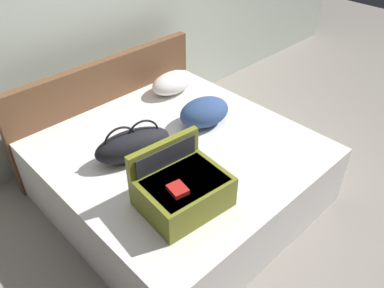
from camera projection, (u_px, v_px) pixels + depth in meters
The scene contains 8 objects.
ground_plane at pixel (215, 224), 3.03m from camera, with size 12.00×12.00×0.00m, color gray.
back_wall at pixel (75, 6), 3.21m from camera, with size 8.00×0.10×2.60m, color #B7C1B2.
bed at pixel (180, 173), 3.10m from camera, with size 1.83×1.84×0.53m, color silver.
headboard at pixel (108, 107), 3.54m from camera, with size 1.86×0.08×0.91m, color brown.
hard_case_large at pixel (182, 189), 2.39m from camera, with size 0.55×0.47×0.38m.
duffel_bag at pixel (133, 145), 2.78m from camera, with size 0.60×0.37×0.29m.
pillow_near_headboard at pixel (173, 83), 3.57m from camera, with size 0.44×0.27×0.18m, color white.
pillow_center_head at pixel (204, 112), 3.14m from camera, with size 0.43×0.31×0.21m, color navy.
Camera 1 is at (-1.56, -1.36, 2.31)m, focal length 36.58 mm.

